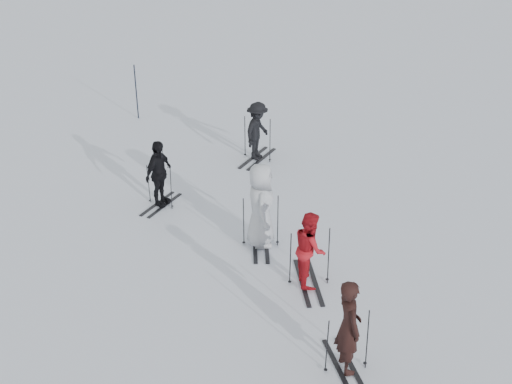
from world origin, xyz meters
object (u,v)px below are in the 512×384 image
at_px(skier_uphill_left, 159,174).
at_px(skier_grey, 261,206).
at_px(skier_red, 310,249).
at_px(piste_marker, 136,92).
at_px(skier_near_dark, 349,328).
at_px(skier_uphill_far, 257,132).

bearing_deg(skier_uphill_left, skier_grey, -100.80).
height_order(skier_red, piste_marker, piste_marker).
xyz_separation_m(skier_red, skier_uphill_left, (-3.66, 3.44, 0.06)).
bearing_deg(piste_marker, skier_near_dark, -64.51).
bearing_deg(piste_marker, skier_red, -61.19).
relative_size(skier_red, skier_uphill_far, 0.94).
xyz_separation_m(skier_uphill_left, piste_marker, (-1.81, 6.51, 0.08)).
distance_m(skier_uphill_left, piste_marker, 6.75).
bearing_deg(skier_grey, skier_uphill_left, 51.51).
height_order(skier_uphill_far, piste_marker, piste_marker).
bearing_deg(skier_red, skier_uphill_far, 3.34).
height_order(skier_grey, skier_uphill_far, skier_grey).
height_order(skier_grey, piste_marker, skier_grey).
xyz_separation_m(skier_near_dark, skier_uphill_far, (-1.73, 9.09, -0.02)).
height_order(skier_red, skier_uphill_far, skier_uphill_far).
xyz_separation_m(skier_grey, skier_uphill_far, (-0.18, 4.96, -0.13)).
relative_size(skier_near_dark, skier_grey, 0.89).
distance_m(skier_red, piste_marker, 11.35).
bearing_deg(skier_near_dark, skier_red, -3.22).
bearing_deg(skier_grey, skier_near_dark, -162.03).
xyz_separation_m(skier_grey, skier_uphill_left, (-2.63, 1.90, -0.13)).
bearing_deg(skier_uphill_left, skier_red, -108.06).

